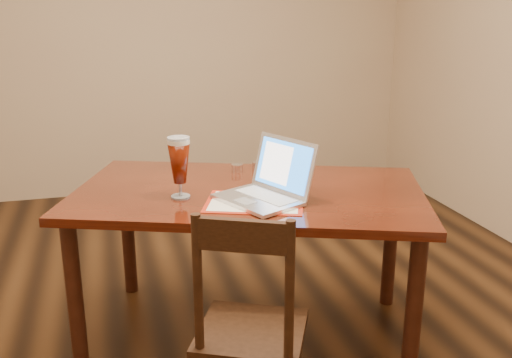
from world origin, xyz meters
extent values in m
plane|color=black|center=(0.00, 0.00, 0.00)|extent=(5.00, 5.00, 0.00)
cube|color=tan|center=(0.00, 2.50, 1.35)|extent=(4.50, 0.01, 2.70)
cube|color=#4F180A|center=(0.20, 0.01, 0.74)|extent=(1.84, 1.42, 0.04)
cylinder|color=#35160D|center=(-0.62, -0.08, 0.36)|extent=(0.07, 0.07, 0.72)
cylinder|color=#35160D|center=(0.75, -0.60, 0.36)|extent=(0.07, 0.07, 0.72)
cylinder|color=#35160D|center=(-0.35, 0.62, 0.36)|extent=(0.07, 0.07, 0.72)
cylinder|color=#35160D|center=(1.01, 0.10, 0.36)|extent=(0.07, 0.07, 0.72)
cube|color=#A4220F|center=(0.18, -0.18, 0.76)|extent=(0.50, 0.43, 0.00)
cube|color=silver|center=(0.18, -0.18, 0.76)|extent=(0.45, 0.38, 0.00)
cube|color=silver|center=(0.19, -0.17, 0.77)|extent=(0.38, 0.43, 0.02)
cube|color=#B0AFB4|center=(0.23, -0.15, 0.78)|extent=(0.23, 0.31, 0.00)
cube|color=#BCBCC1|center=(0.13, -0.20, 0.78)|extent=(0.10, 0.11, 0.00)
cube|color=silver|center=(0.33, -0.11, 0.90)|extent=(0.22, 0.36, 0.24)
cube|color=blue|center=(0.33, -0.11, 0.90)|extent=(0.19, 0.31, 0.20)
cube|color=white|center=(0.31, -0.07, 0.90)|extent=(0.12, 0.18, 0.17)
cylinder|color=silver|center=(-0.13, -0.02, 0.76)|extent=(0.09, 0.09, 0.01)
cylinder|color=silver|center=(-0.13, -0.02, 0.80)|extent=(0.01, 0.01, 0.06)
cylinder|color=beige|center=(-0.13, -0.02, 1.02)|extent=(0.10, 0.10, 0.02)
cylinder|color=silver|center=(-0.13, -0.02, 1.03)|extent=(0.10, 0.10, 0.01)
cylinder|color=silver|center=(0.22, 0.32, 0.78)|extent=(0.06, 0.06, 0.04)
cylinder|color=silver|center=(0.33, 0.34, 0.78)|extent=(0.06, 0.06, 0.04)
cube|color=#321A0E|center=(0.04, -0.63, 0.40)|extent=(0.52, 0.51, 0.04)
cylinder|color=#321A0E|center=(-0.04, -0.42, 0.19)|extent=(0.04, 0.04, 0.38)
cylinder|color=#321A0E|center=(-0.17, -0.69, 0.67)|extent=(0.03, 0.03, 0.50)
cylinder|color=#321A0E|center=(0.12, -0.83, 0.67)|extent=(0.03, 0.03, 0.50)
cube|color=#321A0E|center=(-0.02, -0.76, 0.86)|extent=(0.30, 0.16, 0.11)
camera|label=1|loc=(-0.43, -2.45, 1.58)|focal=40.00mm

